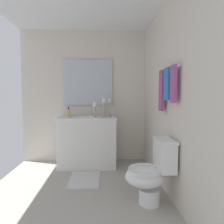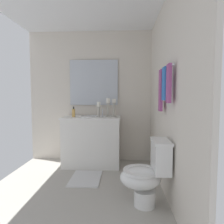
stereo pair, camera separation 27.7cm
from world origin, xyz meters
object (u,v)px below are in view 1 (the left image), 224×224
Objects in this scene: towel_near_corner at (173,84)px; towel_center at (167,84)px; towel_bar at (169,70)px; bath_mat at (85,179)px; towel_near_vanity at (161,91)px; candle_holder_tall at (109,107)px; vanity_cabinet at (88,141)px; sink_basin at (87,119)px; soap_bottle at (69,113)px; candle_holder_short at (104,107)px; mirror at (88,82)px; toilet at (151,173)px; candle_holder_mid at (95,109)px.

towel_center is at bearing 180.00° from towel_near_corner.
towel_bar reaches higher than bath_mat.
towel_bar is 0.32m from towel_near_vanity.
towel_near_vanity reaches higher than candle_holder_tall.
vanity_cabinet is 2.54× the size of sink_basin.
candle_holder_tall is 0.49× the size of towel_bar.
towel_bar is 1.93m from bath_mat.
sink_basin is 0.44m from candle_holder_tall.
candle_holder_tall is 0.85× the size of towel_center.
candle_holder_tall is 0.53× the size of bath_mat.
soap_bottle is at bearing -86.45° from vanity_cabinet.
towel_bar reaches higher than candle_holder_short.
candle_holder_short is 1.83× the size of soap_bottle.
vanity_cabinet is 3.22× the size of candle_holder_tall.
soap_bottle is 1.68m from towel_near_vanity.
towel_near_corner is (1.69, 1.02, -0.13)m from mirror.
mirror is 1.51× the size of bath_mat.
soap_bottle is 1.82m from toilet.
candle_holder_tall is at bearing 150.25° from bath_mat.
candle_holder_short is (-0.01, 0.29, 0.21)m from sink_basin.
sink_basin reaches higher than toilet.
candle_holder_short is (-0.01, 0.29, 0.61)m from vanity_cabinet.
vanity_cabinet is 3.10× the size of candle_holder_short.
candle_holder_mid is 0.71× the size of towel_center.
candle_holder_mid is at bearing 21.03° from mirror.
soap_bottle is at bearing -130.72° from towel_bar.
sink_basin is 1.27× the size of candle_holder_tall.
sink_basin is 0.72m from mirror.
candle_holder_mid is 0.44× the size of bath_mat.
toilet is (1.32, 0.81, -0.07)m from vanity_cabinet.
toilet is at bearing -112.85° from towel_near_corner.
towel_center reaches higher than bath_mat.
towel_center reaches higher than towel_bar.
toilet is at bearing 17.06° from candle_holder_tall.
towel_near_vanity is (0.91, 0.89, 0.29)m from candle_holder_mid.
mirror reaches higher than candle_holder_short.
bath_mat is (-0.69, -0.81, -0.36)m from toilet.
towel_center is at bearing 61.02° from bath_mat.
towel_bar is at bearing 41.07° from vanity_cabinet.
candle_holder_mid is 1.48m from towel_center.
candle_holder_short is 1.44m from towel_center.
candle_holder_short is at bearing 91.88° from vanity_cabinet.
towel_near_vanity is 0.44m from towel_near_corner.
towel_center is (1.17, 1.34, 0.43)m from soap_bottle.
towel_center is 0.94× the size of towel_near_corner.
towel_near_vanity reaches higher than sink_basin.
sink_basin reaches higher than bath_mat.
soap_bottle reaches higher than bath_mat.
toilet is 1.15× the size of towel_bar.
towel_near_vanity is at bearing 180.00° from towel_near_corner.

